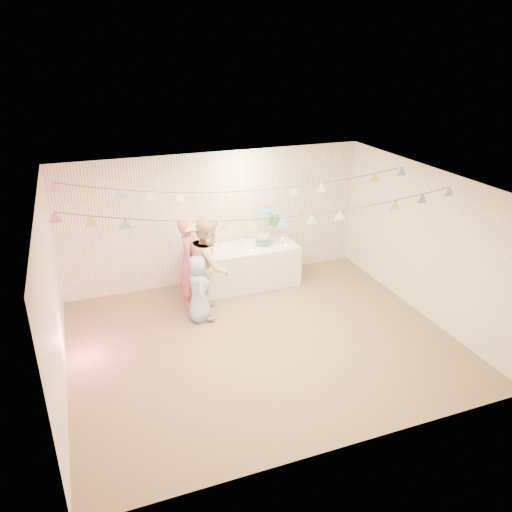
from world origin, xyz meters
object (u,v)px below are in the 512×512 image
object	(u,v)px
person_adult_b	(209,266)
person_child	(199,288)
person_adult_a	(191,263)
cake_stand	(269,228)
table	(243,266)

from	to	relation	value
person_adult_b	person_child	distance (m)	0.43
person_adult_a	person_child	size ratio (longest dim) A/B	1.44
cake_stand	person_child	world-z (taller)	cake_stand
cake_stand	person_child	xyz separation A→B (m)	(-1.70, -1.06, -0.52)
table	person_adult_b	xyz separation A→B (m)	(-0.90, -0.81, 0.49)
person_adult_a	person_child	world-z (taller)	person_adult_a
cake_stand	person_adult_a	xyz separation A→B (m)	(-1.70, -0.56, -0.25)
table	person_child	distance (m)	1.54
cake_stand	person_adult_b	xyz separation A→B (m)	(-1.45, -0.86, -0.22)
person_adult_b	person_child	bearing A→B (deg)	146.12
table	person_child	bearing A→B (deg)	-138.85
cake_stand	person_child	size ratio (longest dim) A/B	0.61
cake_stand	person_child	distance (m)	2.07
cake_stand	person_adult_a	distance (m)	1.81
person_adult_a	person_child	xyz separation A→B (m)	(0.00, -0.50, -0.27)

